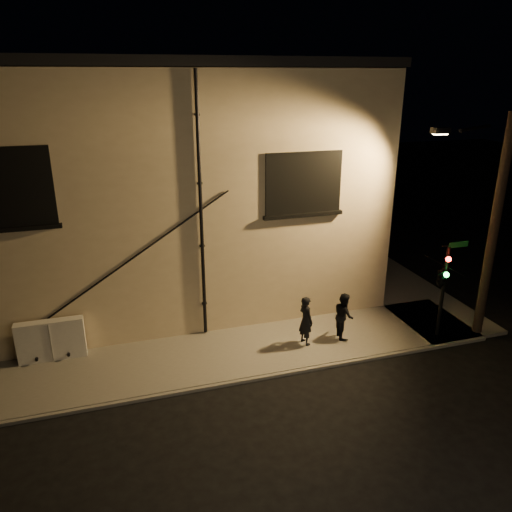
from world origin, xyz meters
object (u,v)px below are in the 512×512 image
object	(u,v)px
pedestrian_a	(306,320)
streetlamp_pole	(491,224)
utility_cabinet	(51,340)
pedestrian_b	(344,315)
traffic_signal	(442,276)

from	to	relation	value
pedestrian_a	streetlamp_pole	distance (m)	6.54
utility_cabinet	pedestrian_b	bearing A→B (deg)	-8.51
utility_cabinet	pedestrian_a	distance (m)	7.82
utility_cabinet	streetlamp_pole	xyz separation A→B (m)	(13.48, -2.29, 3.10)
utility_cabinet	traffic_signal	bearing A→B (deg)	-10.78
streetlamp_pole	pedestrian_b	bearing A→B (deg)	168.02
pedestrian_a	pedestrian_b	world-z (taller)	pedestrian_a
pedestrian_a	pedestrian_b	distance (m)	1.35
traffic_signal	pedestrian_a	bearing A→B (deg)	168.23
utility_cabinet	traffic_signal	size ratio (longest dim) A/B	0.60
pedestrian_a	traffic_signal	world-z (taller)	traffic_signal
utility_cabinet	streetlamp_pole	size ratio (longest dim) A/B	0.27
traffic_signal	streetlamp_pole	bearing A→B (deg)	-0.81
pedestrian_b	traffic_signal	size ratio (longest dim) A/B	0.48
streetlamp_pole	traffic_signal	bearing A→B (deg)	179.19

